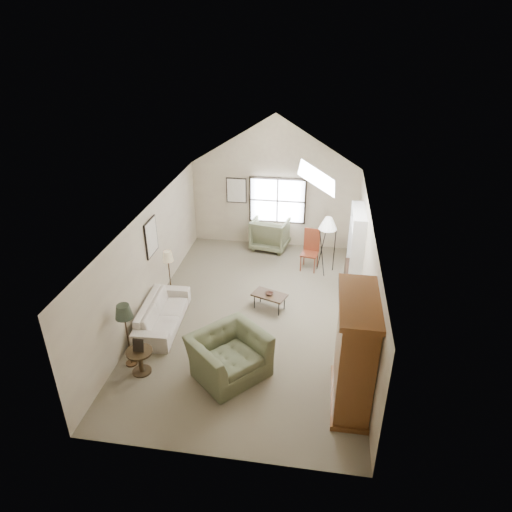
# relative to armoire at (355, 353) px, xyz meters

# --- Properties ---
(room_shell) EXTENTS (5.01, 8.01, 4.00)m
(room_shell) POSITION_rel_armoire_xyz_m (-2.18, 2.40, 2.11)
(room_shell) COLOR #746953
(room_shell) RESTS_ON ground
(window) EXTENTS (1.72, 0.08, 1.42)m
(window) POSITION_rel_armoire_xyz_m (-2.08, 6.36, 0.35)
(window) COLOR black
(window) RESTS_ON room_shell
(skylight) EXTENTS (0.80, 1.20, 0.52)m
(skylight) POSITION_rel_armoire_xyz_m (-0.88, 3.30, 2.12)
(skylight) COLOR white
(skylight) RESTS_ON room_shell
(wall_art) EXTENTS (1.97, 3.71, 0.88)m
(wall_art) POSITION_rel_armoire_xyz_m (-4.06, 4.34, 0.63)
(wall_art) COLOR black
(wall_art) RESTS_ON room_shell
(armoire) EXTENTS (0.60, 1.50, 2.20)m
(armoire) POSITION_rel_armoire_xyz_m (0.00, 0.00, 0.00)
(armoire) COLOR brown
(armoire) RESTS_ON ground
(tv_alcove) EXTENTS (0.32, 1.30, 2.10)m
(tv_alcove) POSITION_rel_armoire_xyz_m (0.16, 4.00, 0.05)
(tv_alcove) COLOR white
(tv_alcove) RESTS_ON ground
(media_console) EXTENTS (0.34, 1.18, 0.60)m
(media_console) POSITION_rel_armoire_xyz_m (0.14, 4.00, -0.80)
(media_console) COLOR #382316
(media_console) RESTS_ON ground
(tv_panel) EXTENTS (0.05, 0.90, 0.55)m
(tv_panel) POSITION_rel_armoire_xyz_m (0.14, 4.00, -0.18)
(tv_panel) COLOR black
(tv_panel) RESTS_ON media_console
(sofa) EXTENTS (0.92, 2.13, 0.61)m
(sofa) POSITION_rel_armoire_xyz_m (-4.18, 1.73, -0.79)
(sofa) COLOR beige
(sofa) RESTS_ON ground
(armchair_near) EXTENTS (1.82, 1.83, 0.89)m
(armchair_near) POSITION_rel_armoire_xyz_m (-2.34, 0.37, -0.65)
(armchair_near) COLOR #5F6748
(armchair_near) RESTS_ON ground
(armchair_far) EXTENTS (1.24, 1.26, 0.99)m
(armchair_far) POSITION_rel_armoire_xyz_m (-2.23, 6.10, -0.61)
(armchair_far) COLOR #6B6B4B
(armchair_far) RESTS_ON ground
(coffee_table) EXTENTS (0.90, 0.69, 0.41)m
(coffee_table) POSITION_rel_armoire_xyz_m (-1.85, 2.75, -0.90)
(coffee_table) COLOR #392717
(coffee_table) RESTS_ON ground
(bowl) EXTENTS (0.25, 0.25, 0.05)m
(bowl) POSITION_rel_armoire_xyz_m (-1.85, 2.75, -0.67)
(bowl) COLOR #391F17
(bowl) RESTS_ON coffee_table
(side_table) EXTENTS (0.55, 0.55, 0.52)m
(side_table) POSITION_rel_armoire_xyz_m (-4.08, 0.13, -0.84)
(side_table) COLOR #342615
(side_table) RESTS_ON ground
(side_chair) EXTENTS (0.53, 0.53, 1.16)m
(side_chair) POSITION_rel_armoire_xyz_m (-0.99, 4.91, -0.52)
(side_chair) COLOR maroon
(side_chair) RESTS_ON ground
(tripod_lamp) EXTENTS (0.57, 0.57, 1.68)m
(tripod_lamp) POSITION_rel_armoire_xyz_m (-0.55, 4.80, -0.26)
(tripod_lamp) COLOR white
(tripod_lamp) RESTS_ON ground
(dark_lamp) EXTENTS (0.37, 0.37, 1.46)m
(dark_lamp) POSITION_rel_armoire_xyz_m (-4.38, 0.33, -0.37)
(dark_lamp) COLOR black
(dark_lamp) RESTS_ON ground
(tan_lamp) EXTENTS (0.27, 0.27, 1.31)m
(tan_lamp) POSITION_rel_armoire_xyz_m (-4.38, 2.93, -0.44)
(tan_lamp) COLOR tan
(tan_lamp) RESTS_ON ground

